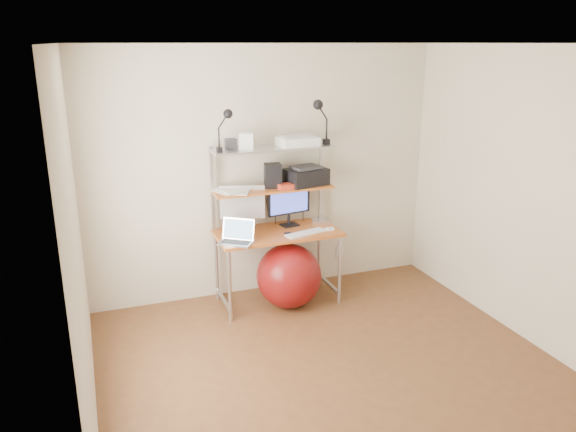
% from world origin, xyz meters
% --- Properties ---
extents(room, '(3.60, 3.60, 3.60)m').
position_xyz_m(room, '(0.00, 0.00, 1.25)').
color(room, brown).
rests_on(room, ground).
extents(computer_desk, '(1.20, 0.60, 1.57)m').
position_xyz_m(computer_desk, '(0.00, 1.50, 0.96)').
color(computer_desk, '#C06625').
rests_on(computer_desk, ground).
extents(desktop, '(1.20, 0.60, 0.00)m').
position_xyz_m(desktop, '(0.00, 1.44, 0.74)').
color(desktop, '#C06625').
rests_on(desktop, computer_desk).
extents(mid_shelf, '(1.18, 0.34, 0.00)m').
position_xyz_m(mid_shelf, '(0.00, 1.57, 1.15)').
color(mid_shelf, '#C06625').
rests_on(mid_shelf, computer_desk).
extents(top_shelf, '(1.18, 0.34, 0.00)m').
position_xyz_m(top_shelf, '(0.00, 1.57, 1.55)').
color(top_shelf, '#B4B5B9').
rests_on(top_shelf, computer_desk).
extents(floor, '(3.60, 3.60, 0.00)m').
position_xyz_m(floor, '(0.00, 0.00, 0.00)').
color(floor, brown).
rests_on(floor, ground).
extents(wall_outlet, '(0.08, 0.01, 0.12)m').
position_xyz_m(wall_outlet, '(0.85, 1.79, 0.30)').
color(wall_outlet, white).
rests_on(wall_outlet, room).
extents(monitor_silver, '(0.43, 0.20, 0.48)m').
position_xyz_m(monitor_silver, '(-0.30, 1.60, 1.00)').
color(monitor_silver, '#B8B9BD').
rests_on(monitor_silver, desktop).
extents(monitor_black, '(0.47, 0.16, 0.47)m').
position_xyz_m(monitor_black, '(0.17, 1.59, 0.97)').
color(monitor_black, black).
rests_on(monitor_black, desktop).
extents(laptop, '(0.39, 0.38, 0.27)m').
position_xyz_m(laptop, '(-0.45, 1.28, 0.79)').
color(laptop, silver).
rests_on(laptop, desktop).
extents(keyboard, '(0.44, 0.22, 0.01)m').
position_xyz_m(keyboard, '(0.24, 1.29, 0.75)').
color(keyboard, white).
rests_on(keyboard, desktop).
extents(mouse, '(0.08, 0.05, 0.02)m').
position_xyz_m(mouse, '(0.50, 1.30, 0.75)').
color(mouse, white).
rests_on(mouse, desktop).
extents(mac_mini, '(0.23, 0.23, 0.03)m').
position_xyz_m(mac_mini, '(0.52, 1.56, 0.76)').
color(mac_mini, silver).
rests_on(mac_mini, desktop).
extents(phone, '(0.08, 0.13, 0.01)m').
position_xyz_m(phone, '(0.07, 1.30, 0.74)').
color(phone, black).
rests_on(phone, desktop).
extents(printer, '(0.45, 0.35, 0.19)m').
position_xyz_m(printer, '(0.35, 1.57, 1.24)').
color(printer, black).
rests_on(printer, mid_shelf).
extents(nas_cube, '(0.19, 0.19, 0.23)m').
position_xyz_m(nas_cube, '(0.01, 1.59, 1.27)').
color(nas_cube, black).
rests_on(nas_cube, mid_shelf).
extents(red_box, '(0.18, 0.13, 0.05)m').
position_xyz_m(red_box, '(0.11, 1.48, 1.18)').
color(red_box, red).
rests_on(red_box, mid_shelf).
extents(scanner, '(0.39, 0.26, 0.10)m').
position_xyz_m(scanner, '(0.25, 1.55, 1.60)').
color(scanner, white).
rests_on(scanner, top_shelf).
extents(box_white, '(0.16, 0.14, 0.15)m').
position_xyz_m(box_white, '(-0.27, 1.54, 1.63)').
color(box_white, white).
rests_on(box_white, top_shelf).
extents(box_grey, '(0.10, 0.10, 0.10)m').
position_xyz_m(box_grey, '(-0.40, 1.60, 1.60)').
color(box_grey, '#313033').
rests_on(box_grey, top_shelf).
extents(clip_lamp_left, '(0.15, 0.09, 0.39)m').
position_xyz_m(clip_lamp_left, '(-0.47, 1.47, 1.83)').
color(clip_lamp_left, black).
rests_on(clip_lamp_left, top_shelf).
extents(clip_lamp_right, '(0.17, 0.10, 0.44)m').
position_xyz_m(clip_lamp_right, '(0.46, 1.51, 1.87)').
color(clip_lamp_right, black).
rests_on(clip_lamp_right, top_shelf).
extents(exercise_ball, '(0.64, 0.64, 0.64)m').
position_xyz_m(exercise_ball, '(0.07, 1.29, 0.32)').
color(exercise_ball, maroon).
rests_on(exercise_ball, floor).
extents(paper_stack, '(0.40, 0.42, 0.02)m').
position_xyz_m(paper_stack, '(-0.42, 1.57, 1.16)').
color(paper_stack, white).
rests_on(paper_stack, mid_shelf).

